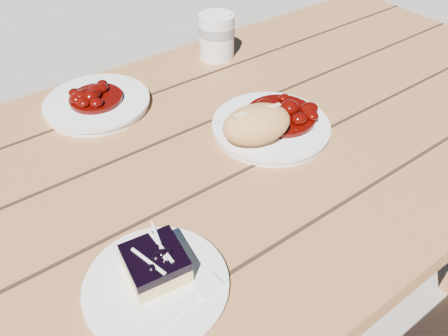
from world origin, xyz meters
TOP-DOWN VIEW (x-y plane):
  - picnic_table at (0.00, -0.00)m, footprint 2.00×1.55m
  - main_plate at (0.27, -0.02)m, footprint 0.23×0.23m
  - goulash_stew at (0.30, -0.01)m, footprint 0.14×0.14m
  - bread_roll at (0.21, -0.04)m, footprint 0.15×0.11m
  - dessert_plate at (-0.10, -0.20)m, footprint 0.19×0.19m
  - blueberry_cake at (-0.09, -0.18)m, footprint 0.09×0.09m
  - fork_dessert at (-0.12, -0.25)m, footprint 0.16×0.04m
  - coffee_cup at (0.36, 0.30)m, footprint 0.09×0.09m
  - second_plate at (0.02, 0.27)m, footprint 0.22×0.22m
  - second_stew at (0.02, 0.27)m, footprint 0.11×0.11m

SIDE VIEW (x-z plane):
  - picnic_table at x=0.00m, z-range 0.21..0.96m
  - dessert_plate at x=-0.10m, z-range 0.75..0.76m
  - main_plate at x=0.27m, z-range 0.75..0.77m
  - second_plate at x=0.02m, z-range 0.75..0.77m
  - fork_dessert at x=-0.12m, z-range 0.76..0.76m
  - blueberry_cake at x=-0.09m, z-range 0.76..0.80m
  - goulash_stew at x=0.30m, z-range 0.77..0.81m
  - second_stew at x=0.02m, z-range 0.77..0.81m
  - bread_roll at x=0.21m, z-range 0.77..0.83m
  - coffee_cup at x=0.36m, z-range 0.75..0.86m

